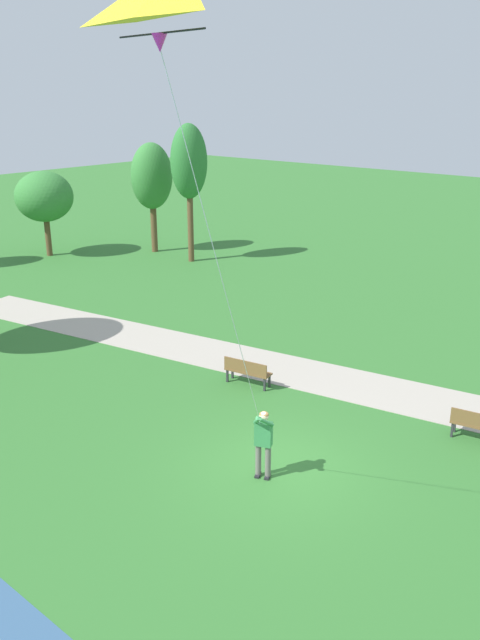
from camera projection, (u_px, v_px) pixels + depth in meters
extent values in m
plane|color=#33702D|center=(280.00, 468.00, 15.87)|extent=(120.00, 120.00, 0.00)
cube|color=#ADA393|center=(327.00, 379.00, 20.80)|extent=(8.13, 31.91, 0.02)
cube|color=#232328|center=(268.00, 477.00, 15.48)|extent=(0.26, 0.19, 0.06)
cylinder|color=slate|center=(268.00, 461.00, 15.36)|extent=(0.14, 0.14, 0.82)
cube|color=#232328|center=(258.00, 475.00, 15.55)|extent=(0.26, 0.19, 0.06)
cylinder|color=slate|center=(258.00, 459.00, 15.43)|extent=(0.14, 0.14, 0.82)
cube|color=#38894C|center=(263.00, 434.00, 15.16)|extent=(0.36, 0.45, 0.60)
sphere|color=beige|center=(264.00, 416.00, 15.00)|extent=(0.22, 0.22, 0.22)
ellipsoid|color=olive|center=(264.00, 414.00, 15.00)|extent=(0.29, 0.29, 0.13)
cylinder|color=#38894C|center=(265.00, 422.00, 14.78)|extent=(0.56, 0.15, 0.43)
cylinder|color=#38894C|center=(257.00, 420.00, 14.83)|extent=(0.42, 0.49, 0.43)
sphere|color=beige|center=(259.00, 419.00, 14.62)|extent=(0.10, 0.10, 0.10)
pyramid|color=yellow|center=(181.00, 3.00, 8.04)|extent=(0.98, 1.96, 0.79)
cone|color=#E02D9E|center=(160.00, 43.00, 7.98)|extent=(0.22, 0.22, 0.22)
cylinder|color=black|center=(159.00, 33.00, 7.95)|extent=(0.26, 1.77, 0.02)
cylinder|color=silver|center=(224.00, 288.00, 11.31)|extent=(4.27, 1.76, 7.51)
cube|color=brown|center=(480.00, 421.00, 16.77)|extent=(0.31, 1.48, 0.40)
cube|color=#2D2D33|center=(455.00, 424.00, 17.52)|extent=(0.07, 0.07, 0.45)
cube|color=#2D2D33|center=(452.00, 429.00, 17.25)|extent=(0.07, 0.07, 0.45)
cube|color=brown|center=(248.00, 371.00, 20.29)|extent=(0.70, 1.55, 0.05)
cube|color=brown|center=(245.00, 367.00, 20.06)|extent=(0.31, 1.48, 0.40)
cube|color=#2D2D33|center=(232.00, 372.00, 20.81)|extent=(0.07, 0.07, 0.45)
cube|color=#2D2D33|center=(227.00, 375.00, 20.55)|extent=(0.07, 0.07, 0.45)
cube|color=#2D2D33|center=(269.00, 380.00, 20.18)|extent=(0.07, 0.07, 0.45)
cube|color=#2D2D33|center=(265.00, 384.00, 19.92)|extent=(0.07, 0.07, 0.45)
cylinder|color=brown|center=(48.00, 235.00, 36.19)|extent=(0.32, 0.32, 2.35)
ellipsoid|color=#387F38|center=(44.00, 196.00, 35.48)|extent=(3.18, 3.10, 2.75)
cylinder|color=brown|center=(154.00, 226.00, 37.00)|extent=(0.35, 0.35, 3.02)
ellipsoid|color=#387F38|center=(152.00, 176.00, 36.08)|extent=(2.50, 2.07, 3.65)
cylinder|color=brown|center=(191.00, 225.00, 34.70)|extent=(0.31, 0.31, 3.97)
ellipsoid|color=#2D7533|center=(189.00, 161.00, 33.59)|extent=(2.13, 1.70, 3.85)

